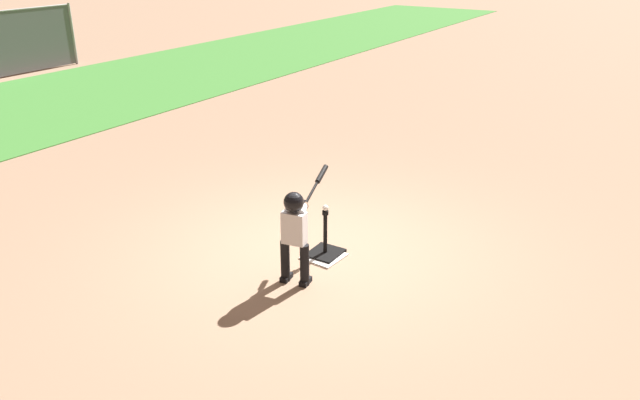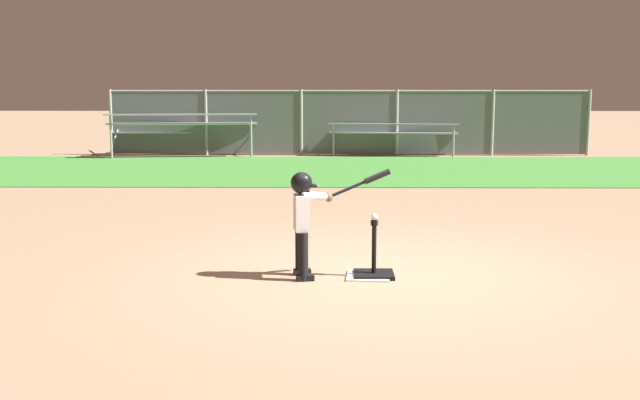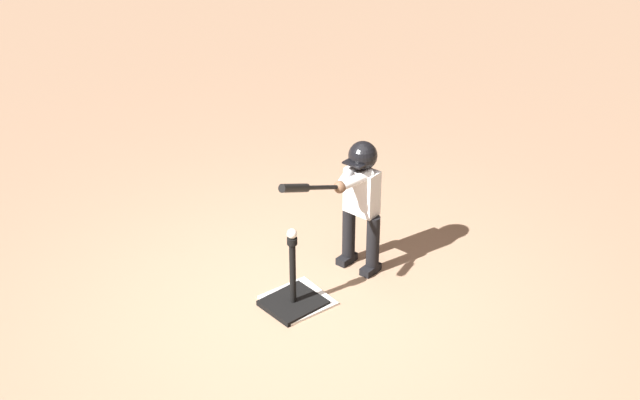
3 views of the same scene
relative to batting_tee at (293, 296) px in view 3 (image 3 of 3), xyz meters
The scene contains 5 objects.
ground_plane 0.18m from the batting_tee, 56.38° to the left, with size 90.00×90.00×0.00m, color #93755B.
home_plate 0.09m from the batting_tee, 164.60° to the right, with size 0.44×0.44×0.02m, color white.
batting_tee is the anchor object (origin of this frame).
batter_child 0.94m from the batting_tee, behind, with size 1.03×0.36×1.12m.
baseball 0.55m from the batting_tee, behind, with size 0.07×0.07×0.07m, color white.
Camera 3 is at (3.36, 4.08, 3.94)m, focal length 50.00 mm.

